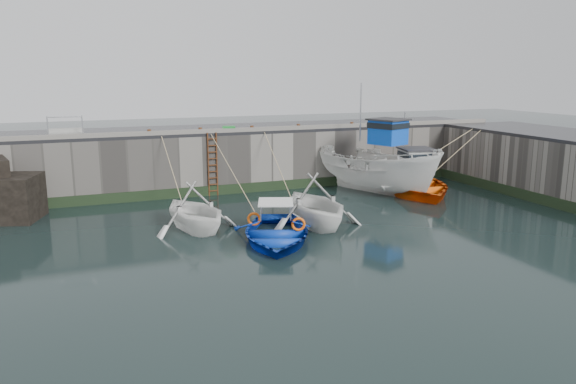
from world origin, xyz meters
name	(u,v)px	position (x,y,z in m)	size (l,w,h in m)	color
ground	(335,246)	(0.00, 0.00, 0.00)	(120.00, 120.00, 0.00)	black
quay_back	(236,157)	(0.00, 12.50, 1.50)	(30.00, 5.00, 3.00)	slate
road_back	(236,129)	(0.00, 12.50, 3.08)	(30.00, 5.00, 0.16)	black
kerb_back	(249,129)	(0.00, 10.15, 3.26)	(30.00, 0.30, 0.20)	slate
algae_back	(251,188)	(0.00, 9.96, 0.25)	(30.00, 0.08, 0.50)	black
algae_right	(538,198)	(11.96, 2.50, 0.25)	(0.08, 15.00, 0.50)	black
ladder	(213,165)	(-2.00, 9.91, 1.59)	(0.51, 0.08, 3.20)	#3F1E0F
boat_near_white	(195,230)	(-4.23, 3.98, 0.00)	(3.66, 4.24, 2.23)	white
boat_near_white_rope	(176,206)	(-4.23, 8.24, 0.00)	(0.04, 4.38, 3.10)	tan
boat_near_blue	(276,240)	(-1.73, 1.49, 0.00)	(3.66, 5.12, 1.06)	#0B34B0
boat_near_blue_rope	(235,208)	(-1.73, 7.00, 0.00)	(0.04, 6.55, 3.10)	tan
boat_near_blacktrim	(315,225)	(0.47, 2.82, 0.00)	(4.01, 4.65, 2.45)	silver
boat_near_blacktrim_rope	(274,201)	(0.47, 7.66, 0.00)	(0.04, 5.36, 3.10)	tan
boat_far_white	(378,169)	(6.06, 7.43, 1.23)	(5.48, 8.13, 5.94)	silver
boat_far_orange	(411,183)	(7.80, 6.97, 0.47)	(6.30, 7.87, 4.45)	#FF600D
fish_crate	(229,129)	(-1.02, 10.30, 3.31)	(0.63, 0.44, 0.29)	#178028
railing	(66,132)	(-8.75, 11.25, 3.36)	(1.60, 1.05, 1.00)	#A5A8AD
bollard_a	(149,132)	(-5.00, 10.25, 3.30)	(0.18, 0.18, 0.28)	#3F1E0F
bollard_b	(200,130)	(-2.50, 10.25, 3.30)	(0.18, 0.18, 0.28)	#3F1E0F
bollard_c	(252,128)	(0.20, 10.25, 3.30)	(0.18, 0.18, 0.28)	#3F1E0F
bollard_d	(298,127)	(2.80, 10.25, 3.30)	(0.18, 0.18, 0.28)	#3F1E0F
bollard_e	(352,125)	(6.00, 10.25, 3.30)	(0.18, 0.18, 0.28)	#3F1E0F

